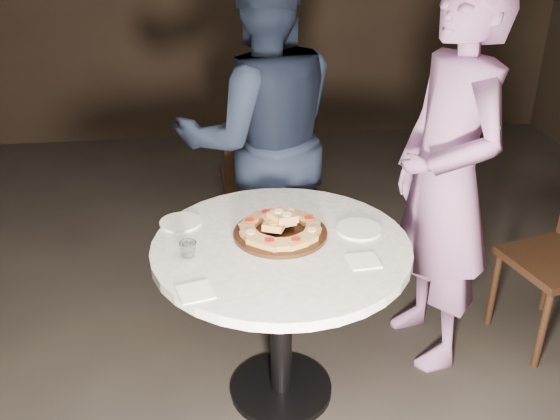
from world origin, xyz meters
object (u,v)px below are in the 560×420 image
object	(u,v)px
serving_board	(280,233)
focaccia_pile	(280,226)
table	(281,274)
water_glass	(188,249)
chair_far	(256,173)
diner_teal	(446,181)
diner_navy	(262,139)

from	to	relation	value
serving_board	focaccia_pile	xyz separation A→B (m)	(-0.00, 0.00, 0.03)
table	water_glass	bearing A→B (deg)	-170.47
serving_board	chair_far	world-z (taller)	chair_far
serving_board	water_glass	bearing A→B (deg)	-161.01
diner_teal	focaccia_pile	bearing A→B (deg)	-85.58
focaccia_pile	diner_teal	bearing A→B (deg)	13.96
diner_navy	chair_far	bearing A→B (deg)	-97.67
water_glass	diner_navy	xyz separation A→B (m)	(0.37, 0.93, 0.10)
serving_board	diner_teal	size ratio (longest dim) A/B	0.21
serving_board	chair_far	xyz separation A→B (m)	(-0.01, 1.34, -0.31)
water_glass	chair_far	world-z (taller)	chair_far
chair_far	diner_teal	size ratio (longest dim) A/B	0.48
serving_board	diner_teal	distance (m)	0.82
serving_board	water_glass	world-z (taller)	water_glass
chair_far	serving_board	bearing A→B (deg)	86.41
water_glass	serving_board	bearing A→B (deg)	18.99
chair_far	diner_teal	world-z (taller)	diner_teal
table	focaccia_pile	bearing A→B (deg)	87.62
diner_navy	diner_teal	distance (m)	1.00
serving_board	focaccia_pile	size ratio (longest dim) A/B	1.13
table	focaccia_pile	distance (m)	0.21
table	chair_far	size ratio (longest dim) A/B	1.53
serving_board	chair_far	size ratio (longest dim) A/B	0.45
focaccia_pile	table	bearing A→B (deg)	-92.38
serving_board	diner_navy	size ratio (longest dim) A/B	0.21
focaccia_pile	diner_teal	distance (m)	0.81
focaccia_pile	diner_teal	size ratio (longest dim) A/B	0.19
serving_board	chair_far	distance (m)	1.38
table	serving_board	world-z (taller)	serving_board
diner_navy	table	bearing A→B (deg)	83.51
table	diner_navy	bearing A→B (deg)	90.52
table	focaccia_pile	world-z (taller)	focaccia_pile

